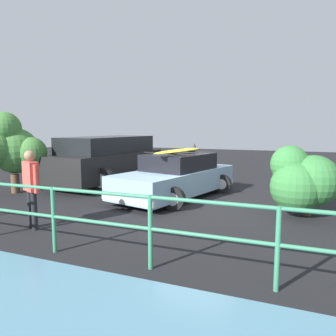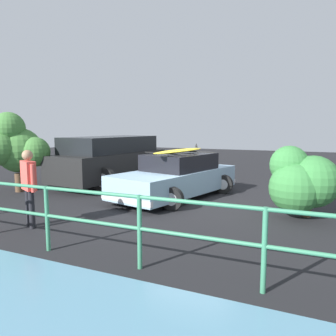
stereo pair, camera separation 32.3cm
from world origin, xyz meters
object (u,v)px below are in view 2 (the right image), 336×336
bush_near_left (303,181)px  suv_car (111,159)px  sedan_car (177,177)px  bush_near_right (16,147)px  person_bystander (29,181)px

bush_near_left → suv_car: bearing=-16.7°
sedan_car → suv_car: (3.12, -1.12, 0.30)m
bush_near_left → bush_near_right: 8.69m
sedan_car → bush_near_right: 5.36m
suv_car → person_bystander: size_ratio=3.10×
person_bystander → bush_near_right: bearing=-38.0°
suv_car → bush_near_left: (-6.65, 1.99, -0.07)m
sedan_car → bush_near_left: size_ratio=2.79×
sedan_car → person_bystander: person_bystander is taller
suv_car → bush_near_left: bearing=163.3°
suv_car → bush_near_right: 3.22m
bush_near_right → person_bystander: bearing=142.0°
sedan_car → person_bystander: bearing=68.5°
bush_near_left → bush_near_right: size_ratio=0.64×
person_bystander → bush_near_right: (3.51, -2.74, 0.49)m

